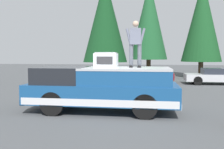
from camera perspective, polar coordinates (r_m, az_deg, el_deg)
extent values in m
plane|color=#4C4F51|center=(9.24, 1.66, -8.65)|extent=(90.00, 90.00, 0.00)
cube|color=navy|center=(9.22, -2.31, -4.25)|extent=(2.00, 5.50, 0.70)
cube|color=silver|center=(9.25, -2.30, -5.43)|extent=(2.01, 5.39, 0.24)
cube|color=black|center=(9.54, -11.28, -0.11)|extent=(1.84, 1.87, 0.60)
cube|color=navy|center=(9.02, 3.18, -0.54)|extent=(1.92, 3.19, 0.52)
cube|color=#B7BABF|center=(9.00, 3.19, 1.36)|extent=(1.94, 3.19, 0.08)
cube|color=#232326|center=(10.11, -17.53, -5.23)|extent=(1.96, 0.16, 0.20)
cube|color=#B2B5BA|center=(9.16, 14.57, -6.17)|extent=(1.96, 0.16, 0.20)
cylinder|color=black|center=(8.90, -13.54, -6.52)|extent=(0.30, 0.84, 0.84)
cylinder|color=black|center=(10.47, -10.06, -4.81)|extent=(0.30, 0.84, 0.84)
cylinder|color=black|center=(8.28, 7.59, -7.27)|extent=(0.30, 0.84, 0.84)
cylinder|color=black|center=(9.95, 7.73, -5.28)|extent=(0.30, 0.84, 0.84)
cube|color=silver|center=(9.24, -1.38, 3.31)|extent=(0.64, 0.84, 0.52)
cube|color=#2D2D30|center=(8.92, -1.73, 3.26)|extent=(0.01, 0.59, 0.29)
cube|color=#99999E|center=(9.24, -1.38, 5.04)|extent=(0.58, 0.76, 0.04)
cylinder|color=#4C515B|center=(9.06, 6.36, 4.27)|extent=(0.15, 0.15, 0.84)
cube|color=black|center=(9.03, 6.33, 1.86)|extent=(0.26, 0.11, 0.08)
cylinder|color=#4C515B|center=(9.08, 4.46, 4.28)|extent=(0.15, 0.15, 0.84)
cube|color=black|center=(9.05, 4.43, 1.87)|extent=(0.26, 0.11, 0.08)
cube|color=gray|center=(9.09, 5.45, 8.75)|extent=(0.24, 0.40, 0.58)
sphere|color=beige|center=(9.14, 5.47, 11.57)|extent=(0.22, 0.22, 0.22)
cylinder|color=gray|center=(9.05, 7.00, 8.76)|extent=(0.09, 0.23, 0.58)
cylinder|color=gray|center=(9.08, 3.87, 8.77)|extent=(0.09, 0.23, 0.58)
cube|color=silver|center=(19.21, 22.54, -0.64)|extent=(1.64, 4.10, 0.50)
cube|color=#282D38|center=(19.20, 22.87, 0.72)|extent=(1.31, 1.89, 0.42)
cylinder|color=black|center=(18.25, 19.20, -1.37)|extent=(0.20, 0.62, 0.62)
cylinder|color=black|center=(19.66, 18.41, -0.94)|extent=(0.20, 0.62, 0.62)
cube|color=maroon|center=(19.19, 7.89, -0.34)|extent=(1.64, 4.10, 0.50)
cube|color=#282D38|center=(19.15, 8.21, 1.03)|extent=(1.31, 1.89, 0.42)
cylinder|color=black|center=(18.54, 3.93, -1.04)|extent=(0.20, 0.62, 0.62)
cylinder|color=black|center=(19.97, 4.26, -0.64)|extent=(0.20, 0.62, 0.62)
cylinder|color=black|center=(18.52, 11.80, -1.13)|extent=(0.20, 0.62, 0.62)
cylinder|color=black|center=(19.95, 11.56, -0.72)|extent=(0.20, 0.62, 0.62)
cylinder|color=#4C3826|center=(24.68, 19.77, 1.10)|extent=(0.44, 0.44, 1.49)
cone|color=#194C23|center=(24.85, 20.06, 11.75)|extent=(3.66, 3.66, 7.71)
cylinder|color=#4C3826|center=(25.38, 8.42, 1.61)|extent=(0.44, 0.44, 1.66)
cone|color=#1E562D|center=(25.59, 8.55, 12.38)|extent=(3.70, 3.70, 7.91)
cylinder|color=#4C3826|center=(24.93, -1.56, 1.31)|extent=(0.53, 0.53, 1.41)
cone|color=#14421E|center=(25.14, -1.59, 12.64)|extent=(4.41, 4.41, 8.49)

